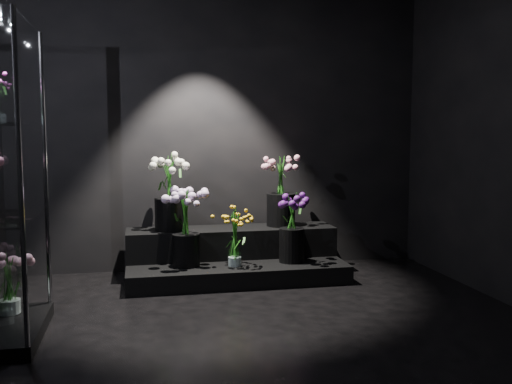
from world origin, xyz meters
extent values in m
plane|color=black|center=(0.00, 0.00, 0.00)|extent=(4.00, 4.00, 0.00)
plane|color=black|center=(0.00, 2.00, 1.40)|extent=(4.00, 0.00, 4.00)
plane|color=black|center=(0.00, -2.00, 1.40)|extent=(4.00, 0.00, 4.00)
cube|color=black|center=(0.06, 1.51, 0.08)|extent=(1.95, 0.87, 0.16)
cube|color=black|center=(0.06, 1.73, 0.30)|extent=(1.95, 0.43, 0.27)
cylinder|color=white|center=(0.02, 1.32, 0.28)|extent=(0.12, 0.12, 0.23)
cylinder|color=black|center=(-0.40, 1.41, 0.31)|extent=(0.24, 0.24, 0.29)
cylinder|color=black|center=(0.55, 1.38, 0.32)|extent=(0.23, 0.23, 0.31)
cylinder|color=black|center=(-0.52, 1.71, 0.58)|extent=(0.28, 0.28, 0.30)
cylinder|color=black|center=(0.54, 1.75, 0.59)|extent=(0.27, 0.27, 0.31)
cylinder|color=white|center=(-1.68, 0.54, 0.23)|extent=(0.16, 0.16, 0.28)
camera|label=1|loc=(-0.79, -3.53, 1.33)|focal=40.00mm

